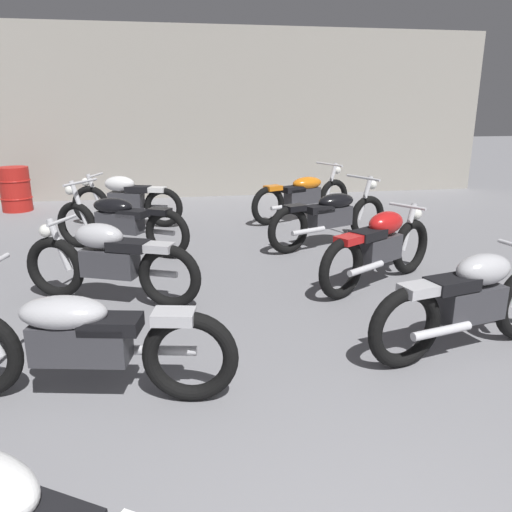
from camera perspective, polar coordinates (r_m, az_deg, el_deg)
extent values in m
cube|color=#9E998E|center=(11.59, -6.13, 15.54)|extent=(13.03, 0.24, 3.60)
torus|color=black|center=(3.59, -7.37, -11.16)|extent=(0.68, 0.25, 0.67)
cube|color=#38383D|center=(3.74, -19.01, -9.12)|extent=(0.70, 0.37, 0.28)
ellipsoid|color=#B7B7BC|center=(3.69, -20.79, -5.93)|extent=(0.65, 0.44, 0.22)
cube|color=black|center=(3.61, -15.92, -7.33)|extent=(0.44, 0.32, 0.10)
cube|color=#B7B7BC|center=(3.48, -9.19, -6.71)|extent=(0.32, 0.25, 0.08)
cylinder|color=silver|center=(3.76, -10.88, -10.34)|extent=(0.55, 0.18, 0.07)
torus|color=black|center=(5.82, -21.55, -1.21)|extent=(0.66, 0.37, 0.67)
torus|color=black|center=(5.20, -9.65, -2.30)|extent=(0.66, 0.37, 0.67)
cylinder|color=silver|center=(5.70, -21.16, 1.21)|extent=(0.25, 0.16, 0.56)
cube|color=#38383D|center=(5.45, -16.02, -0.74)|extent=(0.62, 0.45, 0.28)
ellipsoid|color=#B7B7BC|center=(5.42, -17.18, 2.16)|extent=(0.59, 0.46, 0.26)
cube|color=black|center=(5.29, -14.11, 1.16)|extent=(0.46, 0.38, 0.10)
cube|color=#B7B7BC|center=(5.15, -10.84, 0.95)|extent=(0.34, 0.29, 0.08)
cylinder|color=silver|center=(5.61, -20.93, 3.74)|extent=(0.22, 0.45, 0.04)
sphere|color=white|center=(5.75, -22.46, 2.63)|extent=(0.14, 0.14, 0.14)
cylinder|color=silver|center=(5.42, -11.55, -1.85)|extent=(0.53, 0.28, 0.07)
torus|color=black|center=(7.79, -19.42, 3.33)|extent=(0.63, 0.44, 0.67)
torus|color=black|center=(6.92, -9.89, 2.46)|extent=(0.63, 0.44, 0.67)
cylinder|color=silver|center=(7.68, -19.18, 5.54)|extent=(0.27, 0.20, 0.66)
cube|color=#38383D|center=(7.31, -14.99, 3.69)|extent=(0.69, 0.55, 0.28)
ellipsoid|color=black|center=(7.33, -15.76, 5.42)|extent=(0.68, 0.59, 0.22)
cube|color=black|center=(7.16, -13.64, 4.66)|extent=(0.47, 0.41, 0.10)
cube|color=black|center=(6.91, -10.73, 4.94)|extent=(0.34, 0.32, 0.08)
cylinder|color=silver|center=(7.59, -19.06, 7.81)|extent=(0.38, 0.60, 0.04)
sphere|color=white|center=(7.74, -20.12, 6.96)|extent=(0.14, 0.14, 0.14)
cylinder|color=silver|center=(7.16, -11.07, 2.70)|extent=(0.51, 0.35, 0.07)
torus|color=black|center=(9.25, -18.00, 5.44)|extent=(0.67, 0.32, 0.67)
torus|color=black|center=(8.75, -10.32, 5.38)|extent=(0.67, 0.32, 0.67)
cylinder|color=silver|center=(9.17, -17.69, 7.03)|extent=(0.25, 0.14, 0.56)
cube|color=#38383D|center=(8.96, -14.31, 6.05)|extent=(0.62, 0.41, 0.28)
ellipsoid|color=white|center=(8.96, -15.03, 7.81)|extent=(0.58, 0.43, 0.26)
cube|color=black|center=(8.84, -13.08, 7.32)|extent=(0.46, 0.36, 0.10)
cube|color=white|center=(8.73, -11.04, 7.32)|extent=(0.33, 0.28, 0.08)
cylinder|color=silver|center=(9.11, -17.49, 8.64)|extent=(0.19, 0.47, 0.04)
sphere|color=white|center=(9.21, -18.56, 7.88)|extent=(0.14, 0.14, 0.14)
cylinder|color=silver|center=(8.96, -11.57, 5.44)|extent=(0.54, 0.24, 0.07)
torus|color=black|center=(4.16, 16.33, -7.69)|extent=(0.68, 0.26, 0.67)
cube|color=#38383D|center=(4.54, 22.83, -4.90)|extent=(0.61, 0.36, 0.28)
ellipsoid|color=#B7B7BC|center=(4.53, 24.12, -1.37)|extent=(0.57, 0.39, 0.26)
cube|color=black|center=(4.33, 21.08, -2.93)|extent=(0.44, 0.32, 0.10)
cube|color=#B7B7BC|center=(4.11, 17.75, -3.60)|extent=(0.32, 0.26, 0.08)
cylinder|color=silver|center=(4.24, 20.07, -7.90)|extent=(0.55, 0.19, 0.07)
torus|color=black|center=(6.48, 16.89, 0.99)|extent=(0.63, 0.44, 0.67)
torus|color=black|center=(5.45, 9.55, -1.40)|extent=(0.63, 0.44, 0.67)
cylinder|color=silver|center=(6.35, 16.70, 3.13)|extent=(0.24, 0.19, 0.56)
cube|color=#38383D|center=(5.93, 13.60, 0.83)|extent=(0.61, 0.50, 0.28)
ellipsoid|color=red|center=(5.94, 14.35, 3.60)|extent=(0.59, 0.51, 0.26)
cube|color=black|center=(5.70, 12.45, 2.37)|extent=(0.47, 0.41, 0.10)
cube|color=red|center=(5.45, 10.37, 1.83)|extent=(0.34, 0.32, 0.08)
cylinder|color=silver|center=(6.25, 16.60, 5.37)|extent=(0.28, 0.43, 0.04)
sphere|color=white|center=(6.44, 17.48, 4.52)|extent=(0.14, 0.14, 0.14)
cylinder|color=silver|center=(5.57, 12.21, -1.37)|extent=(0.51, 0.34, 0.07)
torus|color=black|center=(8.01, 12.36, 4.24)|extent=(0.66, 0.36, 0.67)
torus|color=black|center=(7.05, 3.64, 2.93)|extent=(0.66, 0.36, 0.67)
cylinder|color=silver|center=(7.90, 12.08, 6.37)|extent=(0.28, 0.17, 0.66)
cube|color=#38383D|center=(7.49, 8.30, 4.38)|extent=(0.70, 0.47, 0.28)
ellipsoid|color=black|center=(7.51, 8.96, 6.10)|extent=(0.68, 0.53, 0.22)
cube|color=black|center=(7.32, 7.04, 5.27)|extent=(0.46, 0.37, 0.10)
cube|color=black|center=(7.05, 4.34, 5.40)|extent=(0.34, 0.29, 0.08)
cylinder|color=silver|center=(7.81, 11.90, 8.58)|extent=(0.29, 0.64, 0.04)
sphere|color=white|center=(7.96, 12.89, 7.80)|extent=(0.14, 0.14, 0.14)
cylinder|color=silver|center=(7.10, 5.88, 2.81)|extent=(0.53, 0.28, 0.07)
torus|color=black|center=(9.67, 8.67, 6.52)|extent=(0.66, 0.37, 0.67)
torus|color=black|center=(8.74, 1.36, 5.63)|extent=(0.66, 0.37, 0.67)
cylinder|color=silver|center=(9.57, 8.40, 8.31)|extent=(0.28, 0.18, 0.66)
cube|color=#38383D|center=(9.17, 5.22, 6.73)|extent=(0.70, 0.49, 0.28)
ellipsoid|color=orange|center=(9.20, 5.74, 8.13)|extent=(0.68, 0.54, 0.22)
cube|color=black|center=(9.01, 4.15, 7.48)|extent=(0.46, 0.38, 0.10)
cube|color=orange|center=(8.74, 1.92, 7.63)|extent=(0.34, 0.30, 0.08)
cylinder|color=silver|center=(9.49, 8.20, 10.13)|extent=(0.31, 0.64, 0.04)
sphere|color=white|center=(9.64, 9.07, 9.48)|extent=(0.14, 0.14, 0.14)
cylinder|color=silver|center=(8.79, 3.19, 5.54)|extent=(0.53, 0.29, 0.07)
cylinder|color=red|center=(10.97, -25.35, 6.78)|extent=(0.56, 0.56, 0.85)
torus|color=red|center=(10.95, -25.46, 7.66)|extent=(0.59, 0.59, 0.03)
torus|color=red|center=(11.00, -25.24, 5.91)|extent=(0.59, 0.59, 0.03)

